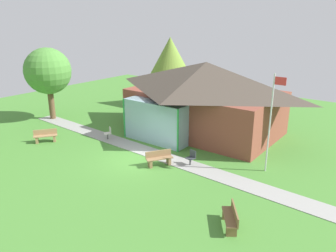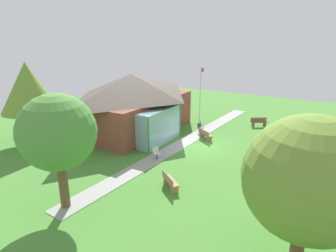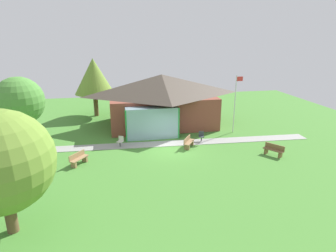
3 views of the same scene
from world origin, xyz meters
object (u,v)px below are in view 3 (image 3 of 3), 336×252
patio_chair_west (120,142)px  flagpole (235,101)px  bench_rear_near_path (189,142)px  tree_lawn_corner (1,162)px  tree_behind_pavilion_left (94,76)px  bench_mid_left (79,159)px  tree_west_hedge (19,102)px  bench_lawn_far_right (274,150)px  pavilion (161,99)px  patio_chair_lawn_spare (201,137)px

patio_chair_west → flagpole: bearing=-138.4°
bench_rear_near_path → tree_lawn_corner: size_ratio=0.26×
flagpole → tree_behind_pavilion_left: bearing=146.7°
bench_rear_near_path → tree_behind_pavilion_left: (-7.68, 11.28, 3.98)m
bench_mid_left → patio_chair_west: bearing=170.6°
bench_rear_near_path → tree_west_hedge: tree_west_hedge is taller
bench_rear_near_path → bench_lawn_far_right: 6.47m
bench_lawn_far_right → patio_chair_west: patio_chair_west is taller
patio_chair_west → tree_lawn_corner: tree_lawn_corner is taller
pavilion → patio_chair_west: pavilion is taller
pavilion → tree_west_hedge: (-11.52, -4.66, 1.29)m
pavilion → patio_chair_lawn_spare: size_ratio=12.83×
flagpole → bench_lawn_far_right: 6.30m
bench_rear_near_path → patio_chair_west: bearing=-69.9°
pavilion → bench_lawn_far_right: pavilion is taller
flagpole → patio_chair_west: size_ratio=6.16×
pavilion → tree_behind_pavilion_left: tree_behind_pavilion_left is taller
bench_lawn_far_right → tree_behind_pavilion_left: 19.92m
bench_lawn_far_right → bench_rear_near_path: bearing=29.2°
tree_lawn_corner → flagpole: bearing=36.5°
flagpole → tree_west_hedge: bearing=-176.3°
bench_mid_left → tree_behind_pavilion_left: size_ratio=0.23×
patio_chair_west → pavilion: bearing=-96.8°
patio_chair_lawn_spare → flagpole: bearing=-143.6°
bench_mid_left → tree_behind_pavilion_left: bearing=-146.5°
patio_chair_lawn_spare → tree_behind_pavilion_left: bearing=-38.3°
patio_chair_lawn_spare → tree_lawn_corner: tree_lawn_corner is taller
pavilion → tree_lawn_corner: 17.84m
flagpole → bench_mid_left: bearing=-160.9°
flagpole → tree_lawn_corner: (-15.65, -11.57, 0.54)m
bench_rear_near_path → tree_behind_pavilion_left: tree_behind_pavilion_left is taller
pavilion → tree_lawn_corner: bearing=-122.1°
bench_rear_near_path → patio_chair_lawn_spare: patio_chair_lawn_spare is taller
flagpole → bench_rear_near_path: 6.37m
bench_rear_near_path → bench_lawn_far_right: same height
pavilion → tree_west_hedge: size_ratio=1.92×
pavilion → bench_mid_left: 11.11m
flagpole → bench_rear_near_path: size_ratio=3.53×
flagpole → tree_behind_pavilion_left: (-12.74, 8.36, 1.45)m
bench_lawn_far_right → tree_behind_pavilion_left: size_ratio=0.23×
bench_rear_near_path → tree_lawn_corner: bearing=-18.2°
flagpole → tree_behind_pavilion_left: 15.31m
pavilion → flagpole: flagpole is taller
patio_chair_lawn_spare → bench_rear_near_path: bearing=48.1°
flagpole → patio_chair_lawn_spare: (-3.65, -1.82, -2.52)m
bench_mid_left → tree_west_hedge: bearing=-92.7°
bench_lawn_far_right → tree_lawn_corner: (-16.43, -5.86, 3.07)m
flagpole → tree_west_hedge: (-17.70, -1.14, 0.97)m
flagpole → pavilion: bearing=150.3°
flagpole → tree_west_hedge: tree_west_hedge is taller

